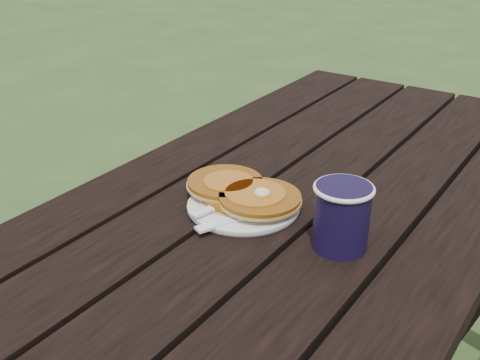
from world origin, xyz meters
The scene contains 5 objects.
plate centered at (-0.05, -0.01, 0.76)m, with size 0.20×0.20×0.01m, color white.
pancake_stack centered at (-0.06, 0.00, 0.77)m, with size 0.23×0.16×0.04m.
knife centered at (-0.03, -0.06, 0.76)m, with size 0.02×0.18×0.01m, color white.
fork centered at (-0.08, -0.06, 0.77)m, with size 0.03×0.16×0.01m, color white, non-canonical shape.
coffee_cup centered at (0.15, -0.03, 0.81)m, with size 0.10×0.10×0.11m.
Camera 1 is at (0.49, -0.82, 1.28)m, focal length 45.00 mm.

